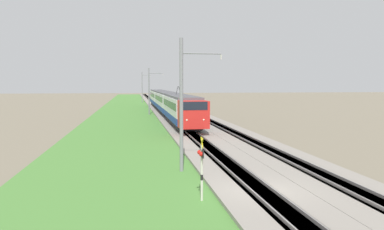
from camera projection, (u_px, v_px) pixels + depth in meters
ground_plane at (260, 197)px, 17.81m from camera, size 400.00×400.00×0.00m
ballast_main at (166, 113)px, 66.99m from camera, size 240.00×4.40×0.30m
ballast_adjacent at (190, 113)px, 67.69m from camera, size 240.00×4.40×0.30m
track_main at (166, 113)px, 66.99m from camera, size 240.00×1.57×0.45m
track_adjacent at (190, 113)px, 67.69m from camera, size 240.00×1.57×0.45m
grass_verge at (126, 114)px, 65.88m from camera, size 240.00×11.19×0.12m
passenger_train at (167, 101)px, 64.74m from camera, size 58.27×3.01×5.03m
crossing_signal_near at (201, 163)px, 16.70m from camera, size 0.70×0.23×3.00m
catenary_mast_near at (182, 104)px, 22.16m from camera, size 0.22×2.56×8.05m
catenary_mast_mid at (149, 91)px, 63.48m from camera, size 0.22×2.56×8.02m
catenary_mast_far at (142, 87)px, 104.77m from camera, size 0.22×2.56×8.62m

